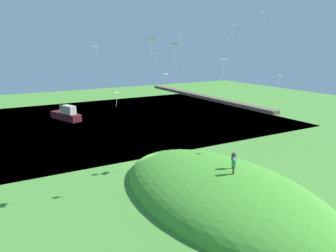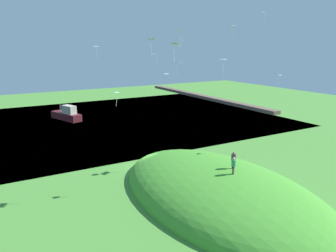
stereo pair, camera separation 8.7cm
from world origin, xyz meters
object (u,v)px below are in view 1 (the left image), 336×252
object	(u,v)px
kite_10	(151,40)
kite_11	(262,13)
kite_3	(166,74)
kite_12	(181,31)
kite_5	(175,44)
boat_on_lake	(66,115)
kite_4	(178,63)
person_with_child	(234,164)
kite_6	(154,54)
kite_9	(280,76)
person_near_shore	(234,158)
kite_0	(117,94)
kite_2	(95,47)
kite_7	(232,27)
kite_1	(222,60)
kite_8	(181,36)

from	to	relation	value
kite_10	kite_11	world-z (taller)	kite_11
kite_3	kite_12	xyz separation A→B (m)	(18.77, -9.15, 5.89)
kite_5	boat_on_lake	bearing A→B (deg)	-168.85
kite_3	kite_12	distance (m)	21.70
kite_4	person_with_child	bearing A→B (deg)	-13.56
kite_6	kite_9	size ratio (longest dim) A/B	1.34
kite_5	kite_11	xyz separation A→B (m)	(6.80, 8.08, 3.69)
person_with_child	kite_12	bearing A→B (deg)	89.40
person_with_child	kite_4	bearing A→B (deg)	47.18
person_near_shore	kite_0	world-z (taller)	kite_0
person_with_child	kite_3	distance (m)	25.64
boat_on_lake	kite_2	bearing A→B (deg)	-20.26
kite_3	kite_4	bearing A→B (deg)	-17.48
kite_7	kite_12	distance (m)	5.63
kite_3	kite_10	bearing A→B (deg)	-38.48
boat_on_lake	kite_10	distance (m)	36.15
kite_1	kite_9	distance (m)	6.98
kite_7	kite_10	bearing A→B (deg)	-157.75
boat_on_lake	kite_8	bearing A→B (deg)	11.52
person_with_child	kite_3	size ratio (longest dim) A/B	1.34
person_with_child	kite_9	distance (m)	13.70
kite_5	kite_9	distance (m)	13.47
kite_8	kite_9	bearing A→B (deg)	3.95
kite_5	kite_6	bearing A→B (deg)	170.16
person_with_child	kite_3	xyz separation A→B (m)	(-23.97, 6.31, 6.58)
person_near_shore	kite_0	distance (m)	15.41
kite_7	kite_11	size ratio (longest dim) A/B	1.13
kite_6	kite_7	world-z (taller)	kite_7
kite_1	kite_6	xyz separation A→B (m)	(-13.34, -2.27, 0.48)
boat_on_lake	kite_11	world-z (taller)	kite_11
kite_4	kite_7	distance (m)	13.39
kite_4	kite_12	xyz separation A→B (m)	(11.57, -6.89, 3.73)
person_with_child	kite_0	bearing A→B (deg)	86.20
kite_0	kite_3	world-z (taller)	kite_3
kite_3	kite_11	xyz separation A→B (m)	(16.44, 3.83, 8.33)
kite_5	kite_9	bearing A→B (deg)	40.41
boat_on_lake	kite_3	distance (m)	27.22
kite_1	kite_3	xyz separation A→B (m)	(-14.66, 0.54, -2.75)
kite_0	kite_9	bearing A→B (deg)	61.86
kite_3	kite_4	world-z (taller)	kite_4
kite_0	kite_9	distance (m)	19.27
kite_9	kite_11	size ratio (longest dim) A/B	0.89
kite_1	kite_5	xyz separation A→B (m)	(-5.02, -3.71, 1.90)
kite_9	kite_2	bearing A→B (deg)	-142.88
kite_12	person_with_child	bearing A→B (deg)	28.66
kite_2	kite_10	xyz separation A→B (m)	(10.60, 3.47, 0.86)
kite_9	kite_12	world-z (taller)	kite_12
kite_1	kite_4	xyz separation A→B (m)	(-7.47, -1.73, -0.59)
kite_0	kite_3	xyz separation A→B (m)	(-10.49, 12.73, 0.96)
person_near_shore	kite_11	world-z (taller)	kite_11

